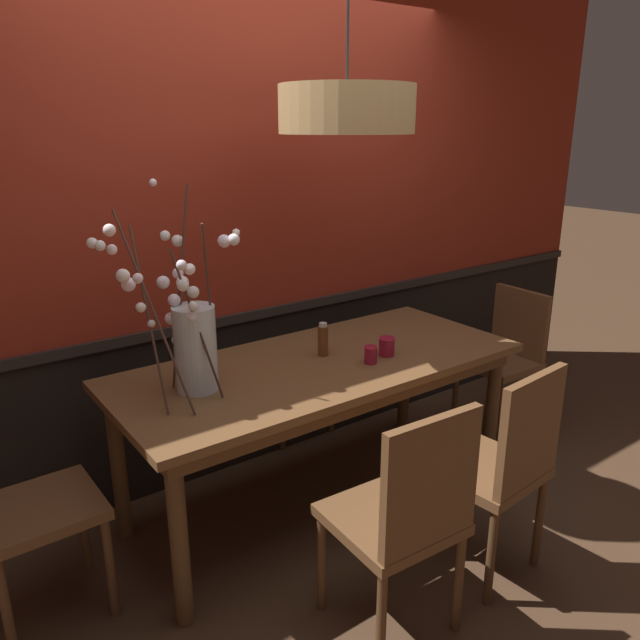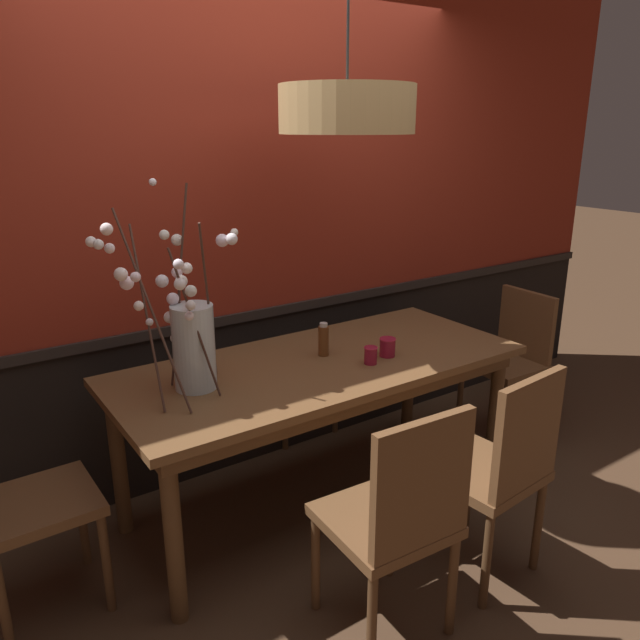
{
  "view_description": "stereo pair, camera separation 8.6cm",
  "coord_description": "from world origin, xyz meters",
  "px_view_note": "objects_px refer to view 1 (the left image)",
  "views": [
    {
      "loc": [
        -1.62,
        -2.21,
        1.86
      ],
      "look_at": [
        0.0,
        0.0,
        0.99
      ],
      "focal_mm": 34.5,
      "sensor_mm": 36.0,
      "label": 1
    },
    {
      "loc": [
        -1.55,
        -2.26,
        1.86
      ],
      "look_at": [
        0.0,
        0.0,
        0.99
      ],
      "focal_mm": 34.5,
      "sensor_mm": 36.0,
      "label": 2
    }
  ],
  "objects_px": {
    "chair_near_side_right": "(500,462)",
    "candle_holder_nearer_edge": "(387,346)",
    "chair_near_side_left": "(405,513)",
    "dining_table": "(320,377)",
    "condiment_bottle": "(323,340)",
    "pendant_lamp": "(347,109)",
    "candle_holder_nearer_center": "(371,355)",
    "chair_far_side_right": "(283,349)",
    "chair_head_east_end": "(506,353)",
    "chair_head_west_end": "(17,504)",
    "vase_with_blossoms": "(191,341)"
  },
  "relations": [
    {
      "from": "chair_head_west_end",
      "to": "vase_with_blossoms",
      "type": "height_order",
      "value": "vase_with_blossoms"
    },
    {
      "from": "chair_near_side_right",
      "to": "candle_holder_nearer_edge",
      "type": "relative_size",
      "value": 10.4
    },
    {
      "from": "chair_far_side_right",
      "to": "candle_holder_nearer_center",
      "type": "xyz_separation_m",
      "value": [
        -0.14,
        -0.99,
        0.3
      ]
    },
    {
      "from": "chair_far_side_right",
      "to": "candle_holder_nearer_edge",
      "type": "xyz_separation_m",
      "value": [
        -0.01,
        -0.96,
        0.3
      ]
    },
    {
      "from": "chair_head_east_end",
      "to": "vase_with_blossoms",
      "type": "bearing_deg",
      "value": 177.79
    },
    {
      "from": "candle_holder_nearer_edge",
      "to": "condiment_bottle",
      "type": "distance_m",
      "value": 0.31
    },
    {
      "from": "chair_far_side_right",
      "to": "chair_head_west_end",
      "type": "bearing_deg",
      "value": -154.63
    },
    {
      "from": "chair_head_west_end",
      "to": "candle_holder_nearer_edge",
      "type": "xyz_separation_m",
      "value": [
        1.68,
        -0.16,
        0.3
      ]
    },
    {
      "from": "chair_far_side_right",
      "to": "candle_holder_nearer_center",
      "type": "distance_m",
      "value": 1.04
    },
    {
      "from": "chair_near_side_left",
      "to": "condiment_bottle",
      "type": "bearing_deg",
      "value": 71.18
    },
    {
      "from": "candle_holder_nearer_edge",
      "to": "condiment_bottle",
      "type": "bearing_deg",
      "value": 143.82
    },
    {
      "from": "chair_near_side_right",
      "to": "pendant_lamp",
      "type": "height_order",
      "value": "pendant_lamp"
    },
    {
      "from": "chair_head_east_end",
      "to": "chair_far_side_right",
      "type": "xyz_separation_m",
      "value": [
        -1.08,
        0.86,
        0.01
      ]
    },
    {
      "from": "candle_holder_nearer_edge",
      "to": "pendant_lamp",
      "type": "relative_size",
      "value": 0.08
    },
    {
      "from": "candle_holder_nearer_center",
      "to": "chair_near_side_right",
      "type": "bearing_deg",
      "value": -79.82
    },
    {
      "from": "dining_table",
      "to": "chair_near_side_left",
      "type": "relative_size",
      "value": 2.08
    },
    {
      "from": "chair_head_west_end",
      "to": "condiment_bottle",
      "type": "xyz_separation_m",
      "value": [
        1.43,
        0.03,
        0.34
      ]
    },
    {
      "from": "chair_near_side_left",
      "to": "chair_near_side_right",
      "type": "xyz_separation_m",
      "value": [
        0.56,
        0.02,
        0.0
      ]
    },
    {
      "from": "chair_near_side_right",
      "to": "vase_with_blossoms",
      "type": "bearing_deg",
      "value": 136.16
    },
    {
      "from": "chair_head_east_end",
      "to": "candle_holder_nearer_edge",
      "type": "distance_m",
      "value": 1.14
    },
    {
      "from": "chair_head_west_end",
      "to": "chair_head_east_end",
      "type": "bearing_deg",
      "value": -1.24
    },
    {
      "from": "dining_table",
      "to": "chair_far_side_right",
      "type": "distance_m",
      "value": 0.9
    },
    {
      "from": "candle_holder_nearer_edge",
      "to": "chair_far_side_right",
      "type": "bearing_deg",
      "value": 89.61
    },
    {
      "from": "candle_holder_nearer_center",
      "to": "condiment_bottle",
      "type": "bearing_deg",
      "value": 118.73
    },
    {
      "from": "chair_head_east_end",
      "to": "chair_far_side_right",
      "type": "distance_m",
      "value": 1.38
    },
    {
      "from": "dining_table",
      "to": "pendant_lamp",
      "type": "xyz_separation_m",
      "value": [
        0.11,
        -0.05,
        1.23
      ]
    },
    {
      "from": "vase_with_blossoms",
      "to": "candle_holder_nearer_edge",
      "type": "distance_m",
      "value": 0.97
    },
    {
      "from": "pendant_lamp",
      "to": "chair_head_west_end",
      "type": "bearing_deg",
      "value": 177.0
    },
    {
      "from": "vase_with_blossoms",
      "to": "pendant_lamp",
      "type": "height_order",
      "value": "pendant_lamp"
    },
    {
      "from": "chair_head_west_end",
      "to": "chair_near_side_left",
      "type": "bearing_deg",
      "value": -38.82
    },
    {
      "from": "chair_head_west_end",
      "to": "pendant_lamp",
      "type": "bearing_deg",
      "value": -3.0
    },
    {
      "from": "chair_far_side_right",
      "to": "chair_head_west_end",
      "type": "height_order",
      "value": "same"
    },
    {
      "from": "chair_far_side_right",
      "to": "condiment_bottle",
      "type": "distance_m",
      "value": 0.88
    },
    {
      "from": "candle_holder_nearer_center",
      "to": "candle_holder_nearer_edge",
      "type": "height_order",
      "value": "candle_holder_nearer_edge"
    },
    {
      "from": "chair_near_side_right",
      "to": "chair_far_side_right",
      "type": "bearing_deg",
      "value": 89.47
    },
    {
      "from": "chair_near_side_left",
      "to": "vase_with_blossoms",
      "type": "height_order",
      "value": "vase_with_blossoms"
    },
    {
      "from": "chair_near_side_left",
      "to": "candle_holder_nearer_center",
      "type": "distance_m",
      "value": 0.88
    },
    {
      "from": "chair_near_side_left",
      "to": "candle_holder_nearer_edge",
      "type": "height_order",
      "value": "chair_near_side_left"
    },
    {
      "from": "chair_near_side_left",
      "to": "candle_holder_nearer_center",
      "type": "height_order",
      "value": "chair_near_side_left"
    },
    {
      "from": "dining_table",
      "to": "pendant_lamp",
      "type": "height_order",
      "value": "pendant_lamp"
    },
    {
      "from": "chair_head_west_end",
      "to": "pendant_lamp",
      "type": "relative_size",
      "value": 0.82
    },
    {
      "from": "dining_table",
      "to": "condiment_bottle",
      "type": "relative_size",
      "value": 11.91
    },
    {
      "from": "chair_near_side_right",
      "to": "pendant_lamp",
      "type": "relative_size",
      "value": 0.85
    },
    {
      "from": "condiment_bottle",
      "to": "chair_head_east_end",
      "type": "bearing_deg",
      "value": -3.73
    },
    {
      "from": "vase_with_blossoms",
      "to": "chair_near_side_right",
      "type": "bearing_deg",
      "value": -43.84
    },
    {
      "from": "chair_near_side_right",
      "to": "dining_table",
      "type": "bearing_deg",
      "value": 109.57
    },
    {
      "from": "chair_near_side_left",
      "to": "condiment_bottle",
      "type": "xyz_separation_m",
      "value": [
        0.31,
        0.92,
        0.33
      ]
    },
    {
      "from": "chair_near_side_left",
      "to": "chair_head_west_end",
      "type": "relative_size",
      "value": 1.04
    },
    {
      "from": "vase_with_blossoms",
      "to": "condiment_bottle",
      "type": "height_order",
      "value": "vase_with_blossoms"
    },
    {
      "from": "chair_near_side_right",
      "to": "chair_near_side_left",
      "type": "bearing_deg",
      "value": -178.02
    }
  ]
}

